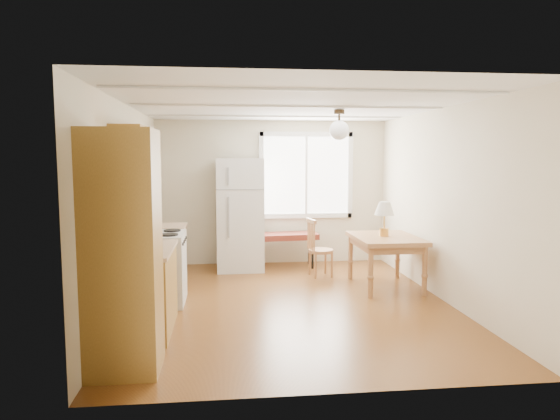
{
  "coord_description": "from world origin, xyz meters",
  "views": [
    {
      "loc": [
        -0.82,
        -6.19,
        1.86
      ],
      "look_at": [
        -0.08,
        0.5,
        1.15
      ],
      "focal_mm": 32.0,
      "sensor_mm": 36.0,
      "label": 1
    }
  ],
  "objects": [
    {
      "name": "kitchen_run",
      "position": [
        -1.72,
        -0.63,
        0.84
      ],
      "size": [
        0.65,
        3.4,
        2.2
      ],
      "color": "brown",
      "rests_on": "ground"
    },
    {
      "name": "pendant_light",
      "position": [
        0.7,
        0.4,
        2.24
      ],
      "size": [
        0.26,
        0.26,
        0.4
      ],
      "color": "black",
      "rests_on": "room_shell"
    },
    {
      "name": "room_shell",
      "position": [
        0.0,
        0.0,
        1.25
      ],
      "size": [
        4.6,
        5.6,
        2.62
      ],
      "color": "#512B10",
      "rests_on": "ground"
    },
    {
      "name": "chair",
      "position": [
        0.58,
        1.38,
        0.51
      ],
      "size": [
        0.42,
        0.41,
        0.9
      ],
      "rotation": [
        0.0,
        0.0,
        0.18
      ],
      "color": "#966239",
      "rests_on": "ground"
    },
    {
      "name": "refrigerator",
      "position": [
        -0.58,
        2.05,
        0.92
      ],
      "size": [
        0.76,
        0.79,
        1.85
      ],
      "rotation": [
        0.0,
        0.0,
        0.01
      ],
      "color": "silver",
      "rests_on": "ground"
    },
    {
      "name": "window_unit",
      "position": [
        0.6,
        2.47,
        1.55
      ],
      "size": [
        1.64,
        0.05,
        1.51
      ],
      "color": "white",
      "rests_on": "room_shell"
    },
    {
      "name": "dining_table",
      "position": [
        1.45,
        0.64,
        0.64
      ],
      "size": [
        0.89,
        1.19,
        0.74
      ],
      "rotation": [
        0.0,
        0.0,
        0.01
      ],
      "color": "#966239",
      "rests_on": "ground"
    },
    {
      "name": "table_lamp",
      "position": [
        1.44,
        0.67,
        1.1
      ],
      "size": [
        0.28,
        0.28,
        0.49
      ],
      "rotation": [
        0.0,
        0.0,
        0.42
      ],
      "color": "gold",
      "rests_on": "dining_table"
    },
    {
      "name": "kettle",
      "position": [
        -1.75,
        -0.89,
        1.0
      ],
      "size": [
        0.13,
        0.13,
        0.24
      ],
      "color": "#B7250D",
      "rests_on": "kitchen_run"
    },
    {
      "name": "bench",
      "position": [
        0.1,
        2.11,
        0.52
      ],
      "size": [
        1.3,
        0.59,
        0.58
      ],
      "rotation": [
        0.0,
        0.0,
        0.1
      ],
      "color": "#5B1F15",
      "rests_on": "ground"
    },
    {
      "name": "coffee_maker",
      "position": [
        -1.72,
        -0.73,
        1.03
      ],
      "size": [
        0.18,
        0.24,
        0.35
      ],
      "rotation": [
        0.0,
        0.0,
        -0.03
      ],
      "color": "black",
      "rests_on": "kitchen_run"
    }
  ]
}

